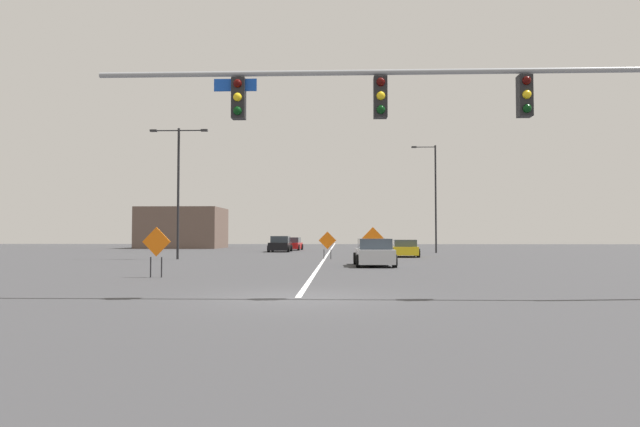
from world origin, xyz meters
The scene contains 14 objects.
ground centered at (0.00, 0.00, 0.00)m, with size 175.78×175.78×0.00m, color #38383A.
road_centre_stripe centered at (0.00, 48.83, 0.00)m, with size 0.16×97.66×0.01m.
traffic_signal_assembly centered at (3.92, -0.02, 4.77)m, with size 14.58×0.44×6.40m.
street_lamp_near_right centered at (9.56, 36.70, 5.34)m, with size 2.23×0.24×9.76m.
street_lamp_near_left centered at (-9.65, 22.39, 5.13)m, with size 3.86×0.24×8.69m.
construction_sign_median_near centered at (-5.82, 6.60, 1.20)m, with size 1.10×0.14×1.88m.
construction_sign_right_shoulder centered at (3.10, 20.81, 1.31)m, with size 1.40×0.29×2.09m.
construction_sign_left_lane centered at (0.21, 22.86, 1.15)m, with size 1.16×0.19×1.83m.
car_red_passing centered at (-4.15, 45.52, 0.64)m, with size 2.32×4.20×1.36m.
car_black_far centered at (-4.70, 39.45, 0.71)m, with size 2.07×4.33×1.51m.
car_white_distant centered at (4.28, 36.61, 0.61)m, with size 2.10×3.93×1.31m.
car_yellow_mid centered at (5.79, 27.01, 0.61)m, with size 2.17×3.90×1.26m.
car_silver_near centered at (2.80, 14.74, 0.67)m, with size 2.05×4.41×1.40m.
roadside_building_west centered at (-18.51, 54.61, 2.50)m, with size 9.79×7.99×5.00m.
Camera 1 is at (1.07, -14.09, 1.56)m, focal length 31.37 mm.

